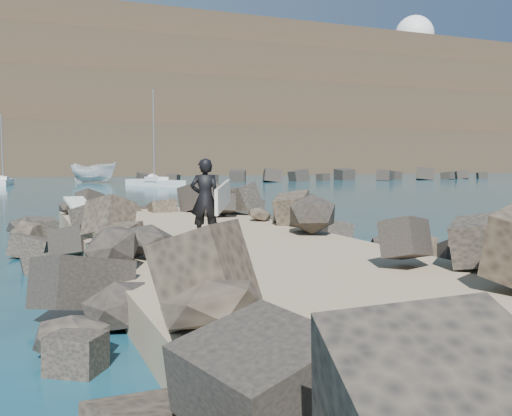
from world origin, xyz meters
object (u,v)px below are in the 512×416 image
(radome, at_px, (414,42))
(surfboard_resting, at_px, (82,213))
(sailboat_c, at_px, (155,183))
(surfer_with_board, at_px, (208,198))
(boat_imported, at_px, (94,172))

(radome, bearing_deg, surfboard_resting, -130.37)
(surfboard_resting, relative_size, sailboat_c, 0.22)
(surfboard_resting, xyz_separation_m, radome, (126.11, 148.33, 43.18))
(surfer_with_board, bearing_deg, surfboard_resting, 126.97)
(sailboat_c, bearing_deg, boat_imported, 109.53)
(surfer_with_board, distance_m, radome, 200.25)
(surfboard_resting, relative_size, surfer_with_board, 1.04)
(boat_imported, height_order, sailboat_c, sailboat_c)
(boat_imported, height_order, radome, radome)
(boat_imported, height_order, surfer_with_board, surfer_with_board)
(radome, bearing_deg, surfer_with_board, -129.17)
(surfboard_resting, bearing_deg, surfer_with_board, -59.72)
(boat_imported, xyz_separation_m, radome, (119.38, 93.66, 42.99))
(surfboard_resting, distance_m, radome, 199.42)
(surfer_with_board, distance_m, sailboat_c, 46.09)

